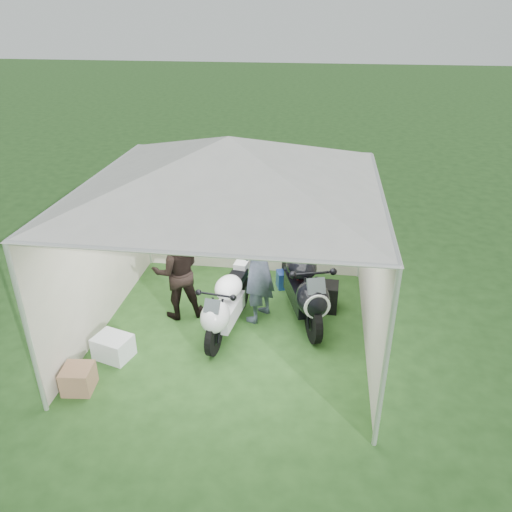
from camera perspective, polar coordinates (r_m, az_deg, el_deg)
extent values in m
plane|color=#22461A|center=(7.82, -2.62, -8.40)|extent=(80.00, 80.00, 0.00)
cylinder|color=silver|center=(6.32, -24.65, -8.04)|extent=(0.06, 0.06, 2.30)
cylinder|color=silver|center=(5.49, 14.59, -11.89)|extent=(0.06, 0.06, 2.30)
cylinder|color=silver|center=(9.50, -12.59, 5.44)|extent=(0.06, 0.06, 2.30)
cylinder|color=silver|center=(8.96, 12.29, 4.18)|extent=(0.06, 0.06, 2.30)
cube|color=beige|center=(9.01, -0.50, 4.94)|extent=(4.00, 0.02, 2.30)
cube|color=beige|center=(7.81, -17.39, 0.06)|extent=(0.02, 4.00, 2.30)
cube|color=beige|center=(7.16, 13.15, -1.91)|extent=(0.02, 4.00, 2.30)
pyramid|color=silver|center=(6.66, -3.10, 10.59)|extent=(5.66, 5.66, 0.70)
cube|color=#99A5B7|center=(9.14, -10.97, 9.42)|extent=(0.22, 0.02, 0.28)
cube|color=#99A5B7|center=(9.03, -8.84, 9.39)|extent=(0.22, 0.02, 0.28)
cube|color=#99A5B7|center=(8.94, -6.65, 9.34)|extent=(0.22, 0.01, 0.28)
cube|color=#99A5B7|center=(8.86, -4.43, 9.29)|extent=(0.22, 0.01, 0.28)
cube|color=#99A5B7|center=(9.23, -10.81, 7.64)|extent=(0.22, 0.02, 0.28)
cube|color=#99A5B7|center=(9.13, -8.71, 7.59)|extent=(0.22, 0.01, 0.28)
cube|color=#99A5B7|center=(9.04, -6.55, 7.53)|extent=(0.22, 0.02, 0.28)
cube|color=#99A5B7|center=(8.96, -4.36, 7.46)|extent=(0.22, 0.01, 0.28)
cylinder|color=#D8590C|center=(8.69, 0.77, 9.70)|extent=(3.20, 0.02, 0.02)
cylinder|color=black|center=(7.21, -4.85, -9.22)|extent=(0.17, 0.55, 0.55)
cylinder|color=black|center=(8.22, -1.76, -4.21)|extent=(0.21, 0.56, 0.55)
cube|color=silver|center=(7.63, -3.32, -6.28)|extent=(0.43, 0.90, 0.27)
ellipsoid|color=silver|center=(7.12, -4.68, -6.91)|extent=(0.48, 0.60, 0.46)
ellipsoid|color=silver|center=(7.51, -3.17, -3.58)|extent=(0.48, 0.61, 0.32)
cube|color=black|center=(7.84, -2.30, -2.63)|extent=(0.31, 0.57, 0.13)
cube|color=silver|center=(8.05, -1.65, -1.17)|extent=(0.24, 0.30, 0.16)
cube|color=black|center=(7.84, -2.49, -3.93)|extent=(0.16, 0.51, 0.09)
cube|color=#3F474C|center=(6.90, -5.07, -5.75)|extent=(0.23, 0.16, 0.19)
cylinder|color=black|center=(7.46, 6.59, -7.51)|extent=(0.30, 0.65, 0.65)
cylinder|color=black|center=(8.70, 3.93, -2.00)|extent=(0.35, 0.67, 0.65)
cube|color=black|center=(7.98, 5.27, -4.21)|extent=(0.66, 1.09, 0.32)
ellipsoid|color=black|center=(7.36, 6.50, -4.82)|extent=(0.66, 0.76, 0.54)
ellipsoid|color=black|center=(7.86, 5.21, -1.11)|extent=(0.65, 0.78, 0.38)
cube|color=black|center=(8.26, 4.45, -0.13)|extent=(0.46, 0.70, 0.15)
cube|color=black|center=(8.53, 3.91, 1.45)|extent=(0.32, 0.38, 0.19)
cube|color=maroon|center=(8.25, 4.58, -1.60)|extent=(0.28, 0.60, 0.11)
cube|color=#3F474C|center=(7.11, 6.90, -3.43)|extent=(0.29, 0.23, 0.23)
cylinder|color=white|center=(7.16, 7.01, -5.79)|extent=(0.38, 0.14, 0.39)
cube|color=blue|center=(8.87, 3.74, -2.64)|extent=(0.46, 0.36, 0.30)
imported|color=black|center=(7.86, -9.02, -1.72)|extent=(0.95, 0.85, 1.59)
imported|color=slate|center=(7.62, 0.30, -1.10)|extent=(0.69, 0.81, 1.88)
cube|color=black|center=(8.27, 7.71, -4.59)|extent=(0.48, 0.39, 0.46)
cube|color=silver|center=(7.46, -16.00, -9.95)|extent=(0.59, 0.51, 0.33)
cube|color=#90684C|center=(7.04, -19.63, -13.06)|extent=(0.41, 0.41, 0.34)
cube|color=silver|center=(7.18, -19.06, -12.81)|extent=(0.34, 0.31, 0.20)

